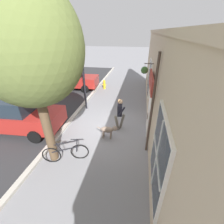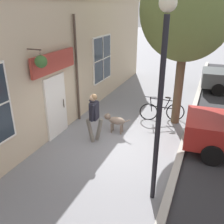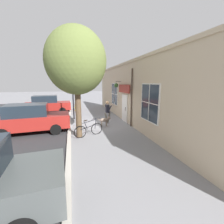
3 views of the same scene
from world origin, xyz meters
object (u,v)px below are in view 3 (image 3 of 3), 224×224
at_px(leaning_bicycle, 89,129).
at_px(street_lamp, 72,84).
at_px(parked_car_mid_block, 31,118).
at_px(dog_on_leash, 105,120).
at_px(pedestrian_walking, 108,110).
at_px(parked_car_nearest_curb, 47,104).
at_px(street_tree_by_curb, 76,63).
at_px(fire_hydrant, 76,107).

height_order(leaning_bicycle, street_lamp, street_lamp).
bearing_deg(parked_car_mid_block, dog_on_leash, -178.06).
distance_m(pedestrian_walking, dog_on_leash, 1.06).
distance_m(pedestrian_walking, parked_car_nearest_curb, 7.26).
distance_m(dog_on_leash, leaning_bicycle, 2.11).
height_order(street_tree_by_curb, parked_car_mid_block, street_tree_by_curb).
bearing_deg(parked_car_nearest_curb, street_lamp, 125.87).
distance_m(parked_car_nearest_curb, fire_hydrant, 2.84).
height_order(dog_on_leash, parked_car_nearest_curb, parked_car_nearest_curb).
relative_size(parked_car_nearest_curb, parked_car_mid_block, 1.00).
relative_size(pedestrian_walking, fire_hydrant, 2.15).
height_order(street_tree_by_curb, parked_car_nearest_curb, street_tree_by_curb).
bearing_deg(parked_car_nearest_curb, fire_hydrant, -171.18).
relative_size(pedestrian_walking, street_tree_by_curb, 0.29).
distance_m(street_tree_by_curb, parked_car_nearest_curb, 8.89).
distance_m(dog_on_leash, parked_car_mid_block, 4.61).
distance_m(dog_on_leash, street_tree_by_curb, 4.33).
bearing_deg(leaning_bicycle, pedestrian_walking, -124.30).
relative_size(parked_car_mid_block, fire_hydrant, 5.72).
height_order(dog_on_leash, street_tree_by_curb, street_tree_by_curb).
height_order(parked_car_nearest_curb, street_lamp, street_lamp).
bearing_deg(street_tree_by_curb, dog_on_leash, -137.06).
bearing_deg(leaning_bicycle, dog_on_leash, -128.30).
xyz_separation_m(parked_car_nearest_curb, street_lamp, (-2.49, 3.45, 2.02)).
relative_size(parked_car_nearest_curb, fire_hydrant, 5.72).
bearing_deg(dog_on_leash, street_lamp, -53.15).
xyz_separation_m(leaning_bicycle, parked_car_nearest_curb, (3.22, -7.82, 0.50)).
xyz_separation_m(dog_on_leash, parked_car_mid_block, (4.59, 0.16, 0.42)).
bearing_deg(fire_hydrant, parked_car_mid_block, 67.30).
height_order(parked_car_nearest_curb, fire_hydrant, parked_car_nearest_curb).
relative_size(street_tree_by_curb, leaning_bicycle, 3.47).
height_order(street_lamp, fire_hydrant, street_lamp).
xyz_separation_m(street_tree_by_curb, fire_hydrant, (-0.07, -8.30, -3.60)).
distance_m(leaning_bicycle, street_lamp, 5.10).
distance_m(street_tree_by_curb, street_lamp, 4.56).
relative_size(dog_on_leash, parked_car_nearest_curb, 0.23).
bearing_deg(pedestrian_walking, street_lamp, -37.76).
xyz_separation_m(street_lamp, fire_hydrant, (-0.28, -3.88, -2.50)).
distance_m(dog_on_leash, parked_car_nearest_curb, 7.66).
height_order(pedestrian_walking, street_tree_by_curb, street_tree_by_curb).
bearing_deg(parked_car_nearest_curb, leaning_bicycle, 112.40).
bearing_deg(fire_hydrant, parked_car_nearest_curb, 8.82).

